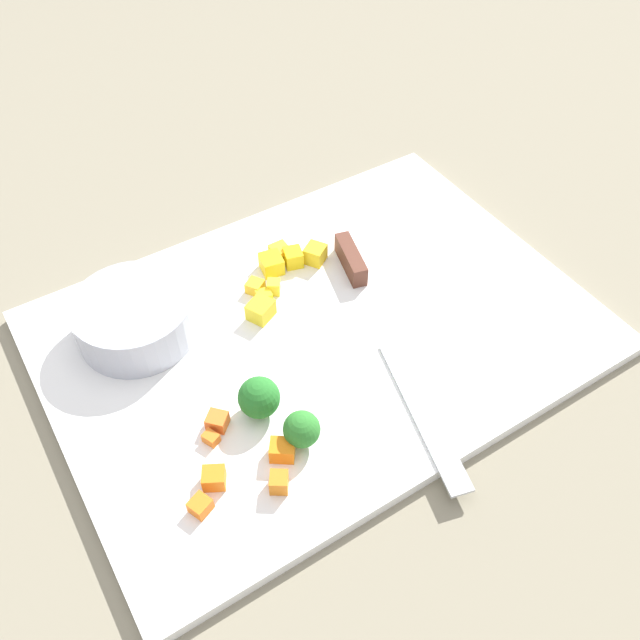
{
  "coord_description": "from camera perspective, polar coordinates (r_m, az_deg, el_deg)",
  "views": [
    {
      "loc": [
        0.22,
        0.34,
        0.47
      ],
      "look_at": [
        0.0,
        0.0,
        0.02
      ],
      "focal_mm": 38.09,
      "sensor_mm": 36.0,
      "label": 1
    }
  ],
  "objects": [
    {
      "name": "ground_plane",
      "position": [
        0.62,
        0.0,
        -1.35
      ],
      "size": [
        4.0,
        4.0,
        0.0
      ],
      "primitive_type": "plane",
      "color": "gray"
    },
    {
      "name": "cutting_board",
      "position": [
        0.62,
        0.0,
        -0.99
      ],
      "size": [
        0.48,
        0.34,
        0.01
      ],
      "primitive_type": "cube",
      "color": "white",
      "rests_on": "ground_plane"
    },
    {
      "name": "prep_bowl",
      "position": [
        0.62,
        -15.32,
        0.16
      ],
      "size": [
        0.1,
        0.1,
        0.04
      ],
      "primitive_type": "cylinder",
      "color": "#B0B4C3",
      "rests_on": "cutting_board"
    },
    {
      "name": "chef_knife",
      "position": [
        0.62,
        4.39,
        1.33
      ],
      "size": [
        0.09,
        0.28,
        0.02
      ],
      "rotation": [
        0.0,
        0.0,
        1.31
      ],
      "color": "silver",
      "rests_on": "cutting_board"
    },
    {
      "name": "carrot_dice_0",
      "position": [
        0.54,
        -9.14,
        -9.77
      ],
      "size": [
        0.01,
        0.01,
        0.01
      ],
      "primitive_type": "cube",
      "rotation": [
        0.0,
        0.0,
        0.42
      ],
      "color": "orange",
      "rests_on": "cutting_board"
    },
    {
      "name": "carrot_dice_1",
      "position": [
        0.55,
        -8.62,
        -8.39
      ],
      "size": [
        0.02,
        0.02,
        0.01
      ],
      "primitive_type": "cube",
      "rotation": [
        0.0,
        0.0,
        0.75
      ],
      "color": "orange",
      "rests_on": "cutting_board"
    },
    {
      "name": "carrot_dice_2",
      "position": [
        0.52,
        -8.9,
        -12.98
      ],
      "size": [
        0.02,
        0.02,
        0.01
      ],
      "primitive_type": "cube",
      "rotation": [
        0.0,
        0.0,
        1.07
      ],
      "color": "orange",
      "rests_on": "cutting_board"
    },
    {
      "name": "carrot_dice_3",
      "position": [
        0.53,
        -3.19,
        -10.85
      ],
      "size": [
        0.02,
        0.02,
        0.02
      ],
      "primitive_type": "cube",
      "rotation": [
        0.0,
        0.0,
        0.96
      ],
      "color": "orange",
      "rests_on": "cutting_board"
    },
    {
      "name": "carrot_dice_4",
      "position": [
        0.52,
        -10.02,
        -15.11
      ],
      "size": [
        0.02,
        0.02,
        0.01
      ],
      "primitive_type": "cube",
      "rotation": [
        0.0,
        0.0,
        0.38
      ],
      "color": "orange",
      "rests_on": "cutting_board"
    },
    {
      "name": "carrot_dice_5",
      "position": [
        0.52,
        -3.47,
        -13.44
      ],
      "size": [
        0.02,
        0.02,
        0.02
      ],
      "primitive_type": "cube",
      "rotation": [
        0.0,
        0.0,
        2.55
      ],
      "color": "orange",
      "rests_on": "cutting_board"
    },
    {
      "name": "pepper_dice_0",
      "position": [
        0.64,
        -5.47,
        2.81
      ],
      "size": [
        0.02,
        0.02,
        0.01
      ],
      "primitive_type": "cube",
      "rotation": [
        0.0,
        0.0,
        0.57
      ],
      "color": "yellow",
      "rests_on": "cutting_board"
    },
    {
      "name": "pepper_dice_1",
      "position": [
        0.67,
        -3.38,
        5.69
      ],
      "size": [
        0.02,
        0.02,
        0.01
      ],
      "primitive_type": "cube",
      "rotation": [
        0.0,
        0.0,
        0.01
      ],
      "color": "yellow",
      "rests_on": "cutting_board"
    },
    {
      "name": "pepper_dice_2",
      "position": [
        0.67,
        -0.41,
        5.57
      ],
      "size": [
        0.03,
        0.03,
        0.02
      ],
      "primitive_type": "cube",
      "rotation": [
        0.0,
        0.0,
        0.58
      ],
      "color": "yellow",
      "rests_on": "cutting_board"
    },
    {
      "name": "pepper_dice_3",
      "position": [
        0.67,
        -2.26,
        5.27
      ],
      "size": [
        0.02,
        0.02,
        0.02
      ],
      "primitive_type": "cube",
      "rotation": [
        0.0,
        0.0,
        2.85
      ],
      "color": "yellow",
      "rests_on": "cutting_board"
    },
    {
      "name": "pepper_dice_4",
      "position": [
        0.63,
        -4.72,
        1.98
      ],
      "size": [
        0.02,
        0.01,
        0.01
      ],
      "primitive_type": "cube",
      "rotation": [
        0.0,
        0.0,
        1.38
      ],
      "color": "yellow",
      "rests_on": "cutting_board"
    },
    {
      "name": "pepper_dice_5",
      "position": [
        0.66,
        -4.15,
        4.71
      ],
      "size": [
        0.02,
        0.03,
        0.02
      ],
      "primitive_type": "cube",
      "rotation": [
        0.0,
        0.0,
        1.39
      ],
      "color": "yellow",
      "rests_on": "cutting_board"
    },
    {
      "name": "pepper_dice_6",
      "position": [
        0.64,
        -3.91,
        2.79
      ],
      "size": [
        0.02,
        0.02,
        0.01
      ],
      "primitive_type": "cube",
      "rotation": [
        0.0,
        0.0,
        0.98
      ],
      "color": "yellow",
      "rests_on": "cutting_board"
    },
    {
      "name": "pepper_dice_7",
      "position": [
        0.62,
        -5.01,
        0.85
      ],
      "size": [
        0.03,
        0.03,
        0.02
      ],
      "primitive_type": "cube",
      "rotation": [
        0.0,
        0.0,
        0.45
      ],
      "color": "yellow",
      "rests_on": "cutting_board"
    },
    {
      "name": "broccoli_floret_0",
      "position": [
        0.54,
        -5.14,
        -6.53
      ],
      "size": [
        0.03,
        0.03,
        0.04
      ],
      "color": "#7FBE6B",
      "rests_on": "cutting_board"
    },
    {
      "name": "broccoli_floret_1",
      "position": [
        0.53,
        -1.55,
        -9.19
      ],
      "size": [
        0.03,
        0.03,
        0.03
      ],
      "color": "#91B460",
      "rests_on": "cutting_board"
    }
  ]
}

